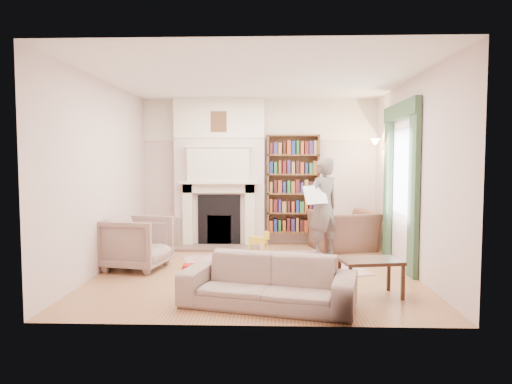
{
  "coord_description": "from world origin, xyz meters",
  "views": [
    {
      "loc": [
        0.23,
        -6.64,
        1.63
      ],
      "look_at": [
        0.0,
        0.25,
        1.15
      ],
      "focal_mm": 32.0,
      "sensor_mm": 36.0,
      "label": 1
    }
  ],
  "objects_px": {
    "bookcase": "(293,184)",
    "coffee_table": "(370,278)",
    "armchair_reading": "(344,230)",
    "rocking_horse": "(258,243)",
    "armchair_left": "(137,243)",
    "paraffin_heater": "(183,232)",
    "sofa": "(268,281)",
    "man_reading": "(323,207)"
  },
  "relations": [
    {
      "from": "paraffin_heater",
      "to": "sofa",
      "type": "bearing_deg",
      "value": -65.02
    },
    {
      "from": "coffee_table",
      "to": "paraffin_heater",
      "type": "distance_m",
      "value": 4.25
    },
    {
      "from": "bookcase",
      "to": "coffee_table",
      "type": "xyz_separation_m",
      "value": [
        0.77,
        -3.35,
        -0.95
      ]
    },
    {
      "from": "armchair_reading",
      "to": "rocking_horse",
      "type": "bearing_deg",
      "value": 3.56
    },
    {
      "from": "bookcase",
      "to": "rocking_horse",
      "type": "bearing_deg",
      "value": -122.74
    },
    {
      "from": "bookcase",
      "to": "coffee_table",
      "type": "relative_size",
      "value": 2.64
    },
    {
      "from": "bookcase",
      "to": "man_reading",
      "type": "distance_m",
      "value": 1.22
    },
    {
      "from": "armchair_left",
      "to": "rocking_horse",
      "type": "xyz_separation_m",
      "value": [
        1.77,
        1.06,
        -0.18
      ]
    },
    {
      "from": "armchair_reading",
      "to": "paraffin_heater",
      "type": "xyz_separation_m",
      "value": [
        -3.01,
        0.26,
        -0.08
      ]
    },
    {
      "from": "man_reading",
      "to": "armchair_left",
      "type": "bearing_deg",
      "value": -15.37
    },
    {
      "from": "coffee_table",
      "to": "rocking_horse",
      "type": "height_order",
      "value": "coffee_table"
    },
    {
      "from": "sofa",
      "to": "rocking_horse",
      "type": "distance_m",
      "value": 2.76
    },
    {
      "from": "coffee_table",
      "to": "rocking_horse",
      "type": "relative_size",
      "value": 1.47
    },
    {
      "from": "paraffin_heater",
      "to": "armchair_reading",
      "type": "bearing_deg",
      "value": -5.03
    },
    {
      "from": "sofa",
      "to": "man_reading",
      "type": "height_order",
      "value": "man_reading"
    },
    {
      "from": "coffee_table",
      "to": "rocking_horse",
      "type": "bearing_deg",
      "value": 111.36
    },
    {
      "from": "armchair_reading",
      "to": "man_reading",
      "type": "distance_m",
      "value": 0.89
    },
    {
      "from": "man_reading",
      "to": "coffee_table",
      "type": "distance_m",
      "value": 2.37
    },
    {
      "from": "sofa",
      "to": "paraffin_heater",
      "type": "xyz_separation_m",
      "value": [
        -1.65,
        3.54,
        -0.01
      ]
    },
    {
      "from": "armchair_reading",
      "to": "coffee_table",
      "type": "relative_size",
      "value": 1.56
    },
    {
      "from": "armchair_left",
      "to": "man_reading",
      "type": "height_order",
      "value": "man_reading"
    },
    {
      "from": "man_reading",
      "to": "paraffin_heater",
      "type": "xyz_separation_m",
      "value": [
        -2.56,
        0.86,
        -0.57
      ]
    },
    {
      "from": "rocking_horse",
      "to": "coffee_table",
      "type": "bearing_deg",
      "value": -35.09
    },
    {
      "from": "man_reading",
      "to": "coffee_table",
      "type": "relative_size",
      "value": 2.4
    },
    {
      "from": "bookcase",
      "to": "paraffin_heater",
      "type": "relative_size",
      "value": 3.36
    },
    {
      "from": "coffee_table",
      "to": "paraffin_heater",
      "type": "height_order",
      "value": "paraffin_heater"
    },
    {
      "from": "armchair_left",
      "to": "man_reading",
      "type": "relative_size",
      "value": 0.51
    },
    {
      "from": "bookcase",
      "to": "sofa",
      "type": "distance_m",
      "value": 3.89
    },
    {
      "from": "armchair_left",
      "to": "bookcase",
      "type": "bearing_deg",
      "value": -38.89
    },
    {
      "from": "armchair_reading",
      "to": "sofa",
      "type": "relative_size",
      "value": 0.57
    },
    {
      "from": "bookcase",
      "to": "sofa",
      "type": "relative_size",
      "value": 0.96
    },
    {
      "from": "bookcase",
      "to": "paraffin_heater",
      "type": "bearing_deg",
      "value": -174.03
    },
    {
      "from": "sofa",
      "to": "rocking_horse",
      "type": "height_order",
      "value": "sofa"
    },
    {
      "from": "armchair_reading",
      "to": "rocking_horse",
      "type": "relative_size",
      "value": 2.29
    },
    {
      "from": "paraffin_heater",
      "to": "rocking_horse",
      "type": "xyz_separation_m",
      "value": [
        1.45,
        -0.79,
        -0.07
      ]
    },
    {
      "from": "armchair_reading",
      "to": "armchair_left",
      "type": "xyz_separation_m",
      "value": [
        -3.33,
        -1.58,
        0.04
      ]
    },
    {
      "from": "sofa",
      "to": "man_reading",
      "type": "distance_m",
      "value": 2.88
    },
    {
      "from": "armchair_reading",
      "to": "rocking_horse",
      "type": "distance_m",
      "value": 1.65
    },
    {
      "from": "rocking_horse",
      "to": "armchair_reading",
      "type": "bearing_deg",
      "value": 42.28
    },
    {
      "from": "paraffin_heater",
      "to": "bookcase",
      "type": "bearing_deg",
      "value": 5.97
    },
    {
      "from": "sofa",
      "to": "man_reading",
      "type": "relative_size",
      "value": 1.14
    },
    {
      "from": "coffee_table",
      "to": "rocking_horse",
      "type": "distance_m",
      "value": 2.73
    }
  ]
}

